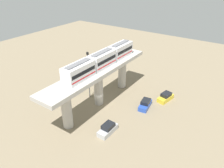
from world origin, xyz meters
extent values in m
plane|color=#84755B|center=(0.00, 0.00, 0.00)|extent=(120.00, 120.00, 0.00)
cylinder|color=#B7B2AA|center=(0.00, -9.38, 3.74)|extent=(1.90, 1.90, 7.48)
cylinder|color=#B7B2AA|center=(0.00, 0.00, 3.74)|extent=(1.90, 1.90, 7.48)
cylinder|color=#B7B2AA|center=(0.00, 9.38, 3.74)|extent=(1.90, 1.90, 7.48)
cube|color=#B7B2AA|center=(0.00, 0.00, 7.88)|extent=(5.20, 28.85, 0.80)
cube|color=silver|center=(0.00, -5.54, 9.78)|extent=(2.60, 6.60, 3.00)
cube|color=black|center=(0.00, -5.54, 10.03)|extent=(2.64, 6.07, 0.70)
cube|color=red|center=(0.00, -5.54, 9.03)|extent=(2.64, 6.34, 0.24)
cube|color=slate|center=(0.00, -5.54, 11.40)|extent=(1.10, 5.61, 0.24)
cube|color=silver|center=(0.00, 1.41, 9.78)|extent=(2.60, 6.60, 3.00)
cube|color=black|center=(0.00, 1.41, 10.03)|extent=(2.64, 6.07, 0.70)
cube|color=red|center=(0.00, 1.41, 9.03)|extent=(2.64, 6.34, 0.24)
cube|color=slate|center=(0.00, 1.41, 11.40)|extent=(1.10, 5.61, 0.24)
cube|color=silver|center=(0.00, 8.36, 9.78)|extent=(2.60, 6.60, 3.00)
cube|color=black|center=(0.00, 8.36, 10.03)|extent=(2.64, 6.07, 0.70)
cube|color=red|center=(0.00, 8.36, 9.03)|extent=(2.64, 6.34, 0.24)
cube|color=slate|center=(0.00, 8.36, 11.40)|extent=(1.10, 5.61, 0.24)
cube|color=#284CB7|center=(9.04, 4.37, 0.50)|extent=(2.38, 4.41, 1.00)
cube|color=black|center=(9.04, 4.52, 1.38)|extent=(1.95, 2.51, 0.76)
cube|color=#B2B5BA|center=(7.11, -6.64, 0.50)|extent=(1.86, 4.23, 1.00)
cube|color=black|center=(7.11, -6.49, 1.38)|extent=(1.67, 2.32, 0.76)
cube|color=yellow|center=(11.49, 9.51, 0.50)|extent=(2.57, 4.47, 1.00)
cube|color=black|center=(11.49, 9.66, 1.38)|extent=(2.05, 2.57, 0.76)
cylinder|color=brown|center=(-8.14, 2.21, 1.40)|extent=(0.36, 0.36, 2.80)
sphere|color=#2D7233|center=(-8.14, 2.21, 3.77)|extent=(3.53, 3.53, 3.53)
cylinder|color=#4C4C51|center=(-3.40, 0.96, 5.14)|extent=(0.20, 0.20, 10.28)
cube|color=black|center=(-3.40, 0.96, 10.58)|extent=(0.44, 0.28, 0.60)
camera|label=1|loc=(24.87, -30.99, 26.38)|focal=34.59mm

